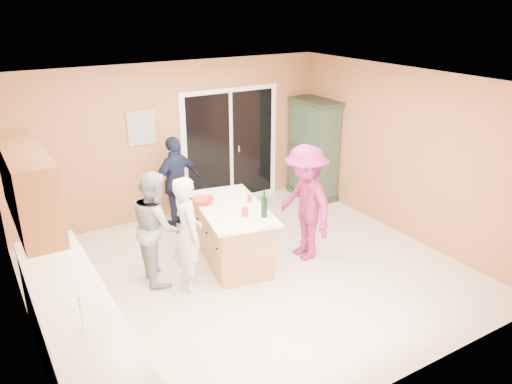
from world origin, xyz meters
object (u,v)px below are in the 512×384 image
kitchen_island (232,236)px  woman_magenta (305,203)px  woman_grey (156,227)px  woman_navy (176,183)px  green_hutch (314,151)px  woman_white (188,234)px

kitchen_island → woman_magenta: 1.13m
woman_grey → woman_magenta: woman_magenta is taller
woman_navy → woman_magenta: (1.15, -1.91, 0.08)m
green_hutch → kitchen_island: bearing=-150.4°
woman_grey → woman_magenta: size_ratio=0.90×
green_hutch → woman_navy: size_ratio=1.21×
woman_grey → woman_magenta: bearing=-96.6°
green_hutch → woman_navy: bearing=178.5°
woman_white → woman_navy: bearing=-10.9°
woman_white → woman_magenta: 1.76m
green_hutch → woman_grey: bearing=-159.7°
woman_white → kitchen_island: bearing=-60.5°
kitchen_island → woman_magenta: woman_magenta is taller
woman_white → woman_navy: woman_navy is taller
green_hutch → woman_magenta: green_hutch is taller
woman_navy → woman_white: bearing=55.4°
kitchen_island → green_hutch: green_hutch is taller
woman_navy → woman_magenta: bearing=104.8°
green_hutch → woman_grey: (-3.57, -1.32, -0.14)m
woman_white → woman_grey: 0.50m
kitchen_island → woman_grey: bearing=-175.1°
woman_grey → woman_navy: bearing=-24.0°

